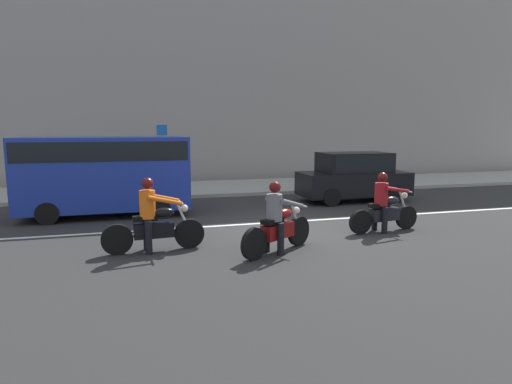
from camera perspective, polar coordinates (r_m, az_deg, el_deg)
The scene contains 10 objects.
ground_plane at distance 11.62m, azimuth 3.77°, elevation -4.98°, with size 80.00×80.00×0.00m, color #282828.
sidewalk_slab at distance 19.22m, azimuth -4.09°, elevation 0.58°, with size 40.00×4.40×0.14m, color #99968E.
building_facade at distance 22.79m, azimuth -6.08°, elevation 19.31°, with size 40.00×1.40×14.01m, color gray.
lane_marking_stripe at distance 12.33m, azimuth 0.45°, elevation -4.16°, with size 18.00×0.14×0.01m, color silver.
motorcycle_with_rider_crimson at distance 11.76m, azimuth 16.51°, elevation -1.96°, with size 2.11×0.73×1.56m.
motorcycle_with_rider_gray at distance 9.40m, azimuth 2.82°, elevation -4.18°, with size 1.93×1.28×1.57m.
motorcycle_with_rider_orange_stripe at distance 9.73m, azimuth -13.41°, elevation -3.83°, with size 2.23×0.70×1.64m.
parked_van_cobalt_blue at distance 13.99m, azimuth -19.23°, elevation 2.69°, with size 4.96×1.96×2.42m.
parked_hatchback_black at distance 16.35m, azimuth 12.73°, elevation 2.07°, with size 4.00×1.76×1.80m.
street_sign_post at distance 18.95m, azimuth -12.22°, elevation 5.47°, with size 0.44×0.08×2.71m.
Camera 1 is at (-3.74, -10.67, 2.70)m, focal length 30.37 mm.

